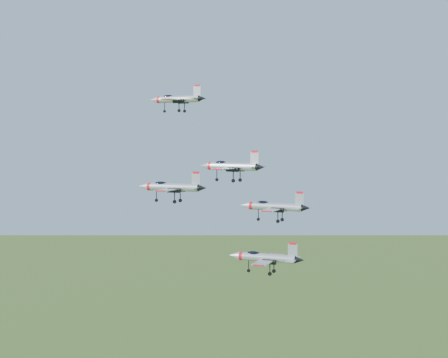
% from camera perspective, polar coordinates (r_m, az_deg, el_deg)
% --- Properties ---
extents(jet_lead, '(13.78, 11.33, 3.69)m').
position_cam_1_polar(jet_lead, '(136.10, -4.37, 7.30)').
color(jet_lead, '#B4B8C1').
extents(jet_left_high, '(14.09, 11.70, 3.76)m').
position_cam_1_polar(jet_left_high, '(116.40, 0.60, 1.18)').
color(jet_left_high, '#B4B8C1').
extents(jet_right_high, '(12.29, 10.19, 3.28)m').
position_cam_1_polar(jet_right_high, '(102.01, -4.88, -0.73)').
color(jet_right_high, '#B4B8C1').
extents(jet_left_low, '(13.73, 11.31, 3.68)m').
position_cam_1_polar(jet_left_low, '(115.46, 4.54, -2.51)').
color(jet_left_low, '#B4B8C1').
extents(jet_right_low, '(13.23, 10.96, 3.53)m').
position_cam_1_polar(jet_right_low, '(105.31, 3.75, -7.16)').
color(jet_right_low, '#B4B8C1').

